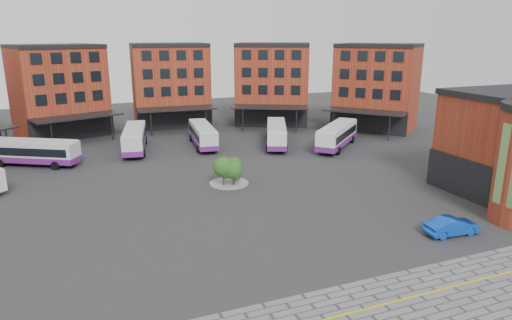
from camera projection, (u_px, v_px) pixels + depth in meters
name	position (u px, v px, depth m)	size (l,w,h in m)	color
ground	(251.00, 227.00, 39.56)	(160.00, 160.00, 0.00)	#28282B
yellow_line	(365.00, 309.00, 27.74)	(26.00, 0.15, 0.02)	gold
main_building	(132.00, 94.00, 70.12)	(94.14, 42.48, 14.60)	maroon
tree_island	(230.00, 170.00, 50.14)	(4.40, 4.40, 3.31)	gray
bus_b	(32.00, 152.00, 57.55)	(11.53, 8.31, 3.32)	silver
bus_c	(135.00, 138.00, 64.84)	(4.91, 12.28, 3.38)	silver
bus_d	(203.00, 135.00, 67.57)	(3.84, 11.65, 3.22)	silver
bus_e	(276.00, 134.00, 67.84)	(7.18, 11.92, 3.33)	white
bus_f	(337.00, 135.00, 66.68)	(10.90, 10.39, 3.45)	white
blue_car	(452.00, 226.00, 37.92)	(1.63, 4.67, 1.54)	#0E40B6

